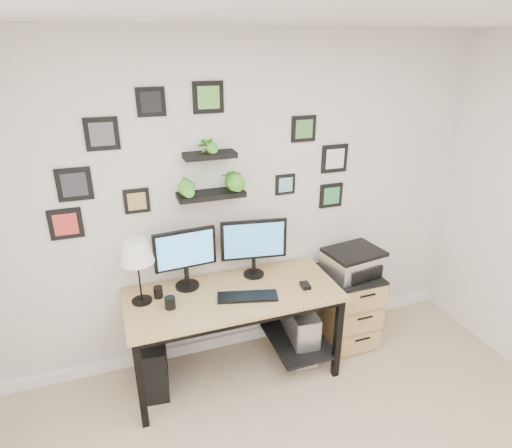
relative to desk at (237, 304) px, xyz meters
name	(u,v)px	position (x,y,z in m)	size (l,w,h in m)	color
room	(248,335)	(0.19, 0.32, -0.58)	(4.00, 4.00, 4.00)	tan
desk	(237,304)	(0.00, 0.00, 0.00)	(1.60, 0.70, 0.75)	tan
monitor_left	(185,255)	(-0.34, 0.16, 0.40)	(0.47, 0.20, 0.48)	black
monitor_right	(254,243)	(0.20, 0.16, 0.41)	(0.52, 0.19, 0.48)	black
keyboard	(248,297)	(0.04, -0.13, 0.13)	(0.44, 0.14, 0.02)	black
mouse	(305,285)	(0.51, -0.14, 0.14)	(0.06, 0.10, 0.03)	black
table_lamp	(136,253)	(-0.70, 0.08, 0.52)	(0.24, 0.24, 0.49)	black
mug	(170,303)	(-0.51, -0.08, 0.17)	(0.08, 0.08, 0.09)	black
pen_cup	(158,292)	(-0.57, 0.09, 0.17)	(0.07, 0.07, 0.09)	black
pc_tower_black	(154,362)	(-0.67, 0.04, -0.41)	(0.19, 0.44, 0.44)	black
pc_tower_grey	(300,331)	(0.55, 0.00, -0.40)	(0.25, 0.48, 0.46)	gray
file_cabinet	(348,306)	(1.04, 0.06, -0.29)	(0.43, 0.53, 0.67)	tan
printer	(353,261)	(1.06, 0.07, 0.15)	(0.50, 0.42, 0.21)	silver
wall_decor	(209,167)	(-0.11, 0.27, 1.03)	(2.31, 0.18, 1.05)	black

